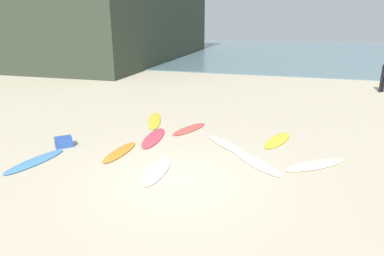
# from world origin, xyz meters

# --- Properties ---
(ground_plane) EXTENTS (120.00, 120.00, 0.00)m
(ground_plane) POSITION_xyz_m (0.00, 0.00, 0.00)
(ground_plane) COLOR beige
(ocean_water) EXTENTS (120.00, 40.00, 0.08)m
(ocean_water) POSITION_xyz_m (0.00, 38.56, 0.04)
(ocean_water) COLOR slate
(ocean_water) RESTS_ON ground_plane
(surfboard_0) EXTENTS (1.20, 2.02, 0.07)m
(surfboard_0) POSITION_xyz_m (-0.96, 4.31, 0.03)
(surfboard_0) COLOR #E4564C
(surfboard_0) RESTS_ON ground_plane
(surfboard_1) EXTENTS (1.37, 2.56, 0.07)m
(surfboard_1) POSITION_xyz_m (-2.74, 5.00, 0.03)
(surfboard_1) COLOR yellow
(surfboard_1) RESTS_ON ground_plane
(surfboard_2) EXTENTS (0.54, 1.95, 0.07)m
(surfboard_2) POSITION_xyz_m (-2.45, 1.32, 0.04)
(surfboard_2) COLOR orange
(surfboard_2) RESTS_ON ground_plane
(surfboard_3) EXTENTS (0.74, 2.17, 0.06)m
(surfboard_3) POSITION_xyz_m (-0.75, 0.36, 0.03)
(surfboard_3) COLOR white
(surfboard_3) RESTS_ON ground_plane
(surfboard_4) EXTENTS (0.91, 2.24, 0.06)m
(surfboard_4) POSITION_xyz_m (-4.61, -0.10, 0.03)
(surfboard_4) COLOR #4F93D3
(surfboard_4) RESTS_ON ground_plane
(surfboard_5) EXTENTS (2.05, 1.84, 0.06)m
(surfboard_5) POSITION_xyz_m (3.68, 2.07, 0.03)
(surfboard_5) COLOR #F9E8CA
(surfboard_5) RESTS_ON ground_plane
(surfboard_6) EXTENTS (1.99, 2.07, 0.07)m
(surfboard_6) POSITION_xyz_m (1.94, 1.77, 0.03)
(surfboard_6) COLOR white
(surfboard_6) RESTS_ON ground_plane
(surfboard_7) EXTENTS (2.05, 2.03, 0.09)m
(surfboard_7) POSITION_xyz_m (0.84, 2.94, 0.04)
(surfboard_7) COLOR #ECE5CB
(surfboard_7) RESTS_ON ground_plane
(surfboard_8) EXTENTS (0.84, 2.30, 0.08)m
(surfboard_8) POSITION_xyz_m (-1.92, 2.93, 0.04)
(surfboard_8) COLOR #E3465B
(surfboard_8) RESTS_ON ground_plane
(surfboard_9) EXTENTS (1.16, 2.12, 0.06)m
(surfboard_9) POSITION_xyz_m (2.47, 3.96, 0.03)
(surfboard_9) COLOR yellow
(surfboard_9) RESTS_ON ground_plane
(beachgoer_near) EXTENTS (0.39, 0.39, 1.86)m
(beachgoer_near) POSITION_xyz_m (8.00, 14.51, 1.05)
(beachgoer_near) COLOR black
(beachgoer_near) RESTS_ON ground_plane
(beach_cooler) EXTENTS (0.69, 0.68, 0.34)m
(beach_cooler) POSITION_xyz_m (-4.58, 1.31, 0.17)
(beach_cooler) COLOR #2D56B2
(beach_cooler) RESTS_ON ground_plane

